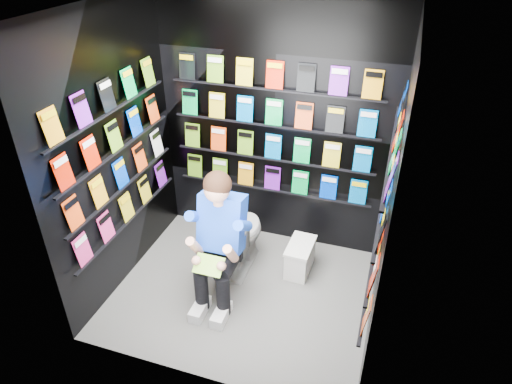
% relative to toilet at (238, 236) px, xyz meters
% --- Properties ---
extents(floor, '(2.40, 2.40, 0.00)m').
position_rel_toilet_xyz_m(floor, '(0.18, -0.38, -0.37)').
color(floor, '#5A5A58').
rests_on(floor, ground).
extents(ceiling, '(2.40, 2.40, 0.00)m').
position_rel_toilet_xyz_m(ceiling, '(0.18, -0.38, 2.23)').
color(ceiling, white).
rests_on(ceiling, floor).
extents(wall_back, '(2.40, 0.04, 2.60)m').
position_rel_toilet_xyz_m(wall_back, '(0.18, 0.62, 0.93)').
color(wall_back, black).
rests_on(wall_back, floor).
extents(wall_front, '(2.40, 0.04, 2.60)m').
position_rel_toilet_xyz_m(wall_front, '(0.18, -1.38, 0.93)').
color(wall_front, black).
rests_on(wall_front, floor).
extents(wall_left, '(0.04, 2.00, 2.60)m').
position_rel_toilet_xyz_m(wall_left, '(-1.02, -0.38, 0.93)').
color(wall_left, black).
rests_on(wall_left, floor).
extents(wall_right, '(0.04, 2.00, 2.60)m').
position_rel_toilet_xyz_m(wall_right, '(1.38, -0.38, 0.93)').
color(wall_right, black).
rests_on(wall_right, floor).
extents(comics_back, '(2.10, 0.06, 1.37)m').
position_rel_toilet_xyz_m(comics_back, '(0.18, 0.59, 0.94)').
color(comics_back, '#EE4912').
rests_on(comics_back, wall_back).
extents(comics_left, '(0.06, 1.70, 1.37)m').
position_rel_toilet_xyz_m(comics_left, '(-0.99, -0.38, 0.94)').
color(comics_left, '#EE4912').
rests_on(comics_left, wall_left).
extents(comics_right, '(0.06, 1.70, 1.37)m').
position_rel_toilet_xyz_m(comics_right, '(1.35, -0.38, 0.94)').
color(comics_right, '#EE4912').
rests_on(comics_right, wall_right).
extents(toilet, '(0.42, 0.75, 0.73)m').
position_rel_toilet_xyz_m(toilet, '(0.00, 0.00, 0.00)').
color(toilet, silver).
rests_on(toilet, floor).
extents(longbox, '(0.24, 0.41, 0.30)m').
position_rel_toilet_xyz_m(longbox, '(0.62, 0.11, -0.22)').
color(longbox, white).
rests_on(longbox, floor).
extents(longbox_lid, '(0.26, 0.43, 0.03)m').
position_rel_toilet_xyz_m(longbox_lid, '(0.62, 0.11, -0.05)').
color(longbox_lid, white).
rests_on(longbox_lid, longbox).
extents(reader, '(0.55, 0.80, 1.47)m').
position_rel_toilet_xyz_m(reader, '(0.00, -0.38, 0.42)').
color(reader, blue).
rests_on(reader, toilet).
extents(held_comic, '(0.26, 0.15, 0.11)m').
position_rel_toilet_xyz_m(held_comic, '(0.00, -0.73, 0.21)').
color(held_comic, green).
rests_on(held_comic, reader).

